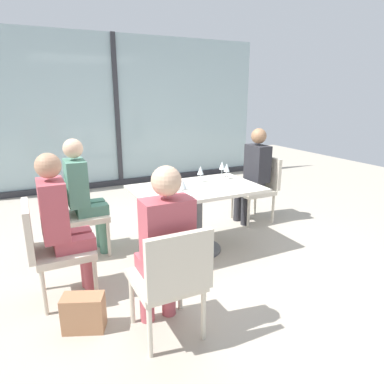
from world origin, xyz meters
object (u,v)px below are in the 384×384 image
wine_glass_1 (183,184)px  wine_glass_2 (200,171)px  dining_table_main (196,203)px  person_far_left (83,191)px  chair_front_left (171,277)px  handbag_0 (84,313)px  person_front_left (164,243)px  person_far_right (253,171)px  chair_far_right (259,185)px  cell_phone_on_table (161,184)px  person_side_end (62,220)px  wine_glass_0 (227,168)px  chair_far_left (74,211)px  wine_glass_3 (222,166)px  chair_side_end (51,245)px  coffee_cup (179,186)px

wine_glass_1 → wine_glass_2: (0.42, 0.44, 0.00)m
dining_table_main → person_far_left: size_ratio=1.07×
chair_front_left → wine_glass_2: 1.72m
wine_glass_1 → handbag_0: bearing=-152.4°
person_front_left → wine_glass_1: size_ratio=6.81×
chair_front_left → person_far_right: size_ratio=0.69×
chair_far_right → wine_glass_1: 1.71m
wine_glass_1 → cell_phone_on_table: size_ratio=1.28×
person_side_end → wine_glass_0: (1.88, 0.49, 0.16)m
person_far_left → wine_glass_0: person_far_left is taller
chair_far_left → cell_phone_on_table: 0.97m
wine_glass_3 → handbag_0: 2.29m
person_front_left → wine_glass_0: size_ratio=6.81×
person_far_right → wine_glass_2: bearing=-162.1°
person_far_left → wine_glass_3: (1.59, -0.19, 0.16)m
person_far_right → wine_glass_2: size_ratio=6.81×
chair_front_left → wine_glass_1: 1.14m
chair_far_right → person_front_left: bearing=-141.8°
chair_front_left → cell_phone_on_table: size_ratio=6.04×
chair_side_end → chair_front_left: size_ratio=1.00×
chair_far_right → person_front_left: size_ratio=0.69×
chair_front_left → handbag_0: size_ratio=2.90×
dining_table_main → wine_glass_3: bearing=30.6°
dining_table_main → person_far_right: person_far_right is taller
dining_table_main → coffee_cup: coffee_cup is taller
chair_front_left → cell_phone_on_table: (0.52, 1.51, 0.24)m
person_front_left → coffee_cup: size_ratio=14.00×
person_front_left → cell_phone_on_table: bearing=69.6°
wine_glass_0 → cell_phone_on_table: bearing=170.9°
person_far_right → chair_front_left: bearing=-138.4°
dining_table_main → person_side_end: bearing=-167.1°
wine_glass_2 → handbag_0: wine_glass_2 is taller
chair_far_right → person_side_end: size_ratio=0.69×
dining_table_main → coffee_cup: bearing=-174.4°
chair_far_right → person_front_left: person_front_left is taller
chair_far_left → wine_glass_3: size_ratio=4.70×
person_side_end → wine_glass_1: size_ratio=6.81×
person_far_left → wine_glass_0: (1.58, -0.31, 0.16)m
dining_table_main → wine_glass_3: size_ratio=7.31×
person_far_left → chair_side_end: bearing=-116.9°
person_front_left → coffee_cup: bearing=60.8°
wine_glass_0 → wine_glass_2: (-0.34, 0.00, 0.00)m
person_far_left → wine_glass_1: bearing=-42.8°
dining_table_main → person_front_left: 1.38m
wine_glass_3 → handbag_0: bearing=-148.6°
chair_far_left → coffee_cup: (1.00, -0.50, 0.28)m
chair_front_left → person_side_end: person_side_end is taller
dining_table_main → wine_glass_1: size_ratio=7.31×
chair_far_right → chair_front_left: (-2.02, -1.70, 0.00)m
person_side_end → person_far_right: (2.49, 0.80, 0.00)m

